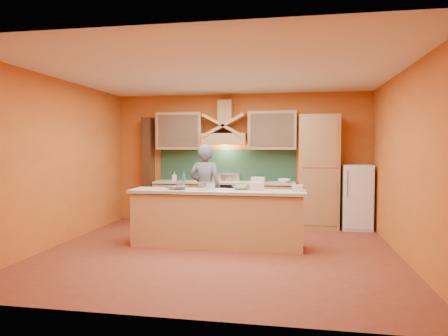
% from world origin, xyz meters
% --- Properties ---
extents(floor, '(5.50, 5.00, 0.01)m').
position_xyz_m(floor, '(0.00, 0.00, 0.00)').
color(floor, brown).
rests_on(floor, ground).
extents(ceiling, '(5.50, 5.00, 0.01)m').
position_xyz_m(ceiling, '(0.00, 0.00, 2.80)').
color(ceiling, white).
rests_on(ceiling, wall_back).
extents(wall_back, '(5.50, 0.02, 2.80)m').
position_xyz_m(wall_back, '(0.00, 2.50, 1.40)').
color(wall_back, '#CE6A28').
rests_on(wall_back, floor).
extents(wall_front, '(5.50, 0.02, 2.80)m').
position_xyz_m(wall_front, '(0.00, -2.50, 1.40)').
color(wall_front, '#CE6A28').
rests_on(wall_front, floor).
extents(wall_left, '(0.02, 5.00, 2.80)m').
position_xyz_m(wall_left, '(-2.75, 0.00, 1.40)').
color(wall_left, '#CE6A28').
rests_on(wall_left, floor).
extents(wall_right, '(0.02, 5.00, 2.80)m').
position_xyz_m(wall_right, '(2.75, 0.00, 1.40)').
color(wall_right, '#CE6A28').
rests_on(wall_right, floor).
extents(base_cabinet_left, '(1.10, 0.60, 0.86)m').
position_xyz_m(base_cabinet_left, '(-1.25, 2.20, 0.43)').
color(base_cabinet_left, tan).
rests_on(base_cabinet_left, floor).
extents(base_cabinet_right, '(1.10, 0.60, 0.86)m').
position_xyz_m(base_cabinet_right, '(0.65, 2.20, 0.43)').
color(base_cabinet_right, tan).
rests_on(base_cabinet_right, floor).
extents(counter_top, '(3.00, 0.62, 0.04)m').
position_xyz_m(counter_top, '(-0.30, 2.20, 0.90)').
color(counter_top, beige).
rests_on(counter_top, base_cabinet_left).
extents(stove, '(0.60, 0.58, 0.90)m').
position_xyz_m(stove, '(-0.30, 2.20, 0.45)').
color(stove, black).
rests_on(stove, floor).
extents(backsplash, '(3.00, 0.03, 0.70)m').
position_xyz_m(backsplash, '(-0.30, 2.48, 1.25)').
color(backsplash, '#1A3A2A').
rests_on(backsplash, wall_back).
extents(range_hood, '(0.92, 0.50, 0.24)m').
position_xyz_m(range_hood, '(-0.30, 2.25, 1.82)').
color(range_hood, tan).
rests_on(range_hood, wall_back).
extents(hood_chimney, '(0.30, 0.30, 0.50)m').
position_xyz_m(hood_chimney, '(-0.30, 2.35, 2.40)').
color(hood_chimney, tan).
rests_on(hood_chimney, wall_back).
extents(upper_cabinet_left, '(1.00, 0.35, 0.80)m').
position_xyz_m(upper_cabinet_left, '(-1.30, 2.33, 2.00)').
color(upper_cabinet_left, tan).
rests_on(upper_cabinet_left, wall_back).
extents(upper_cabinet_right, '(1.00, 0.35, 0.80)m').
position_xyz_m(upper_cabinet_right, '(0.70, 2.33, 2.00)').
color(upper_cabinet_right, tan).
rests_on(upper_cabinet_right, wall_back).
extents(pantry_column, '(0.80, 0.60, 2.30)m').
position_xyz_m(pantry_column, '(1.65, 2.20, 1.15)').
color(pantry_column, tan).
rests_on(pantry_column, floor).
extents(fridge, '(0.58, 0.60, 1.30)m').
position_xyz_m(fridge, '(2.40, 2.20, 0.65)').
color(fridge, white).
rests_on(fridge, floor).
extents(trim_column_left, '(0.20, 0.30, 2.30)m').
position_xyz_m(trim_column_left, '(-2.05, 2.35, 1.15)').
color(trim_column_left, '#472816').
rests_on(trim_column_left, floor).
extents(island_body, '(2.80, 0.55, 0.88)m').
position_xyz_m(island_body, '(-0.10, 0.30, 0.44)').
color(island_body, tan).
rests_on(island_body, floor).
extents(island_top, '(2.90, 0.62, 0.05)m').
position_xyz_m(island_top, '(-0.10, 0.30, 0.92)').
color(island_top, beige).
rests_on(island_top, island_body).
extents(person, '(0.65, 0.45, 1.71)m').
position_xyz_m(person, '(-0.51, 1.29, 0.85)').
color(person, slate).
rests_on(person, floor).
extents(pot_large, '(0.25, 0.25, 0.17)m').
position_xyz_m(pot_large, '(-0.47, 2.23, 0.99)').
color(pot_large, silver).
rests_on(pot_large, stove).
extents(pot_small, '(0.21, 0.21, 0.13)m').
position_xyz_m(pot_small, '(-0.25, 2.33, 0.96)').
color(pot_small, silver).
rests_on(pot_small, stove).
extents(soap_bottle_a, '(0.10, 0.10, 0.19)m').
position_xyz_m(soap_bottle_a, '(-1.38, 2.14, 1.02)').
color(soap_bottle_a, silver).
rests_on(soap_bottle_a, counter_top).
extents(soap_bottle_b, '(0.09, 0.09, 0.21)m').
position_xyz_m(soap_bottle_b, '(-1.17, 2.11, 1.03)').
color(soap_bottle_b, '#306084').
rests_on(soap_bottle_b, counter_top).
extents(bowl_back, '(0.31, 0.31, 0.08)m').
position_xyz_m(bowl_back, '(0.96, 2.17, 0.96)').
color(bowl_back, white).
rests_on(bowl_back, counter_top).
extents(dish_rack, '(0.30, 0.25, 0.10)m').
position_xyz_m(dish_rack, '(0.42, 2.27, 0.97)').
color(dish_rack, silver).
rests_on(dish_rack, counter_top).
extents(book_lower, '(0.26, 0.31, 0.03)m').
position_xyz_m(book_lower, '(-0.91, 0.28, 0.96)').
color(book_lower, '#A3563A').
rests_on(book_lower, island_top).
extents(book_upper, '(0.33, 0.38, 0.02)m').
position_xyz_m(book_upper, '(-0.89, 0.38, 0.98)').
color(book_upper, '#3B5B83').
rests_on(book_upper, island_top).
extents(jar_large, '(0.14, 0.14, 0.17)m').
position_xyz_m(jar_large, '(-0.69, 0.21, 1.03)').
color(jar_large, white).
rests_on(jar_large, island_top).
extents(jar_small, '(0.15, 0.15, 0.13)m').
position_xyz_m(jar_small, '(-0.33, 0.25, 1.01)').
color(jar_small, white).
rests_on(jar_small, island_top).
extents(kitchen_scale, '(0.13, 0.13, 0.10)m').
position_xyz_m(kitchen_scale, '(-0.21, 0.35, 1.00)').
color(kitchen_scale, silver).
rests_on(kitchen_scale, island_top).
extents(mixing_bowl, '(0.33, 0.33, 0.07)m').
position_xyz_m(mixing_bowl, '(0.28, 0.46, 0.98)').
color(mixing_bowl, white).
rests_on(mixing_bowl, island_top).
extents(cloth, '(0.26, 0.23, 0.01)m').
position_xyz_m(cloth, '(0.08, 0.32, 0.95)').
color(cloth, beige).
rests_on(cloth, island_top).
extents(grocery_bag_a, '(0.24, 0.22, 0.13)m').
position_xyz_m(grocery_bag_a, '(0.55, 0.37, 1.01)').
color(grocery_bag_a, beige).
rests_on(grocery_bag_a, island_top).
extents(grocery_bag_b, '(0.18, 0.14, 0.10)m').
position_xyz_m(grocery_bag_b, '(1.21, 0.31, 1.00)').
color(grocery_bag_b, beige).
rests_on(grocery_bag_b, island_top).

